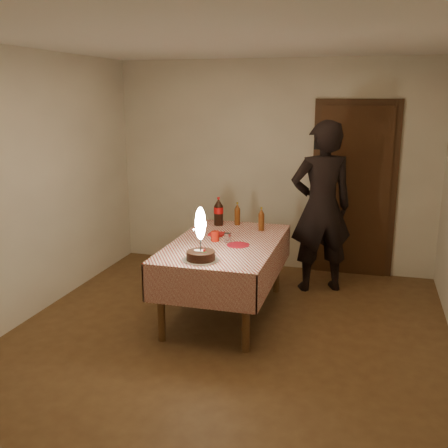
% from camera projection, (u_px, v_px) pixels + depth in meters
% --- Properties ---
extents(ground, '(4.00, 4.50, 0.01)m').
position_uv_depth(ground, '(224.00, 340.00, 4.75)').
color(ground, brown).
rests_on(ground, ground).
extents(room_shell, '(4.04, 4.54, 2.62)m').
position_uv_depth(room_shell, '(230.00, 157.00, 4.42)').
color(room_shell, silver).
rests_on(room_shell, ground).
extents(dining_table, '(1.02, 1.72, 0.76)m').
position_uv_depth(dining_table, '(225.00, 252.00, 5.19)').
color(dining_table, brown).
rests_on(dining_table, ground).
extents(birthday_cake, '(0.31, 0.31, 0.48)m').
position_uv_depth(birthday_cake, '(201.00, 246.00, 4.56)').
color(birthday_cake, white).
rests_on(birthday_cake, dining_table).
extents(red_plate, '(0.22, 0.22, 0.01)m').
position_uv_depth(red_plate, '(238.00, 245.00, 5.04)').
color(red_plate, '#B80C20').
rests_on(red_plate, dining_table).
extents(red_cup, '(0.08, 0.08, 0.10)m').
position_uv_depth(red_cup, '(215.00, 236.00, 5.18)').
color(red_cup, '#B31A0C').
rests_on(red_cup, dining_table).
extents(clear_cup, '(0.07, 0.07, 0.09)m').
position_uv_depth(clear_cup, '(228.00, 238.00, 5.14)').
color(clear_cup, white).
rests_on(clear_cup, dining_table).
extents(napkin_stack, '(0.15, 0.15, 0.02)m').
position_uv_depth(napkin_stack, '(217.00, 234.00, 5.42)').
color(napkin_stack, '#B21416').
rests_on(napkin_stack, dining_table).
extents(cola_bottle, '(0.10, 0.10, 0.32)m').
position_uv_depth(cola_bottle, '(219.00, 212.00, 5.79)').
color(cola_bottle, black).
rests_on(cola_bottle, dining_table).
extents(amber_bottle_left, '(0.06, 0.06, 0.25)m').
position_uv_depth(amber_bottle_left, '(237.00, 214.00, 5.82)').
color(amber_bottle_left, '#5F2F10').
rests_on(amber_bottle_left, dining_table).
extents(amber_bottle_right, '(0.06, 0.06, 0.25)m').
position_uv_depth(amber_bottle_right, '(261.00, 220.00, 5.58)').
color(amber_bottle_right, '#5F2F10').
rests_on(amber_bottle_right, dining_table).
extents(photographer, '(0.82, 0.70, 1.91)m').
position_uv_depth(photographer, '(321.00, 207.00, 5.80)').
color(photographer, black).
rests_on(photographer, ground).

